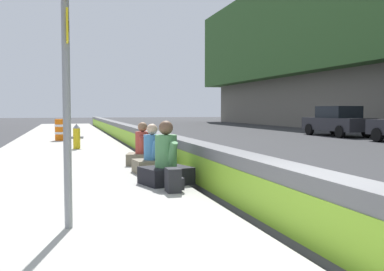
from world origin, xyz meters
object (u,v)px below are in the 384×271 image
Objects in this scene: route_sign_post at (66,46)px; seated_person_rear at (143,151)px; construction_barrel at (61,130)px; seated_person_middle at (152,157)px; seated_person_foreground at (166,164)px; fire_hydrant at (77,136)px; backpack at (174,180)px; parked_car_fourth at (337,121)px.

route_sign_post is 3.39× the size of seated_person_rear.
seated_person_rear is 9.69m from construction_barrel.
seated_person_middle is at bearing -23.37° from route_sign_post.
seated_person_middle is (1.49, -0.03, -0.03)m from seated_person_foreground.
seated_person_foreground is (-7.87, -1.42, -0.08)m from fire_hydrant.
backpack is (-8.67, -1.37, -0.25)m from fire_hydrant.
seated_person_foreground is at bearing 178.83° from seated_person_rear.
seated_person_foreground is at bearing 136.22° from parked_car_fourth.
seated_person_rear is at bearing 129.54° from parked_car_fourth.
construction_barrel is (4.49, 0.58, 0.03)m from fire_hydrant.
backpack is at bearing -171.59° from construction_barrel.
parked_car_fourth is (13.63, -13.06, 0.36)m from seated_person_foreground.
seated_person_foreground is 2.90m from seated_person_rear.
seated_person_middle reaches higher than backpack.
seated_person_middle is at bearing 132.97° from parked_car_fourth.
parked_car_fourth is (16.23, -14.80, -1.37)m from route_sign_post.
route_sign_post is 3.07× the size of seated_person_foreground.
fire_hydrant is (10.47, -0.32, -1.65)m from route_sign_post.
seated_person_foreground is at bearing -3.69° from backpack.
seated_person_foreground is 1.23× the size of construction_barrel.
seated_person_middle is 2.30m from backpack.
fire_hydrant is 15.59m from parked_car_fourth.
seated_person_rear is (-4.97, -1.48, -0.12)m from fire_hydrant.
backpack is at bearing -171.01° from fire_hydrant.
seated_person_rear is at bearing -18.11° from route_sign_post.
construction_barrel reaches higher than fire_hydrant.
seated_person_foreground is at bearing -33.77° from route_sign_post.
backpack is at bearing 137.75° from parked_car_fourth.
construction_barrel is at bearing 10.56° from seated_person_middle.
seated_person_foreground is at bearing 178.96° from seated_person_middle.
route_sign_post is at bearing 178.27° from fire_hydrant.
parked_car_fourth is at bearing -47.03° from seated_person_middle.
backpack is at bearing -43.24° from route_sign_post.
seated_person_middle is at bearing -1.97° from backpack.
backpack is 0.09× the size of parked_car_fourth.
fire_hydrant is 8.00m from seated_person_foreground.
construction_barrel is 0.21× the size of parked_car_fourth.
fire_hydrant is at bearing 111.70° from parked_car_fourth.
fire_hydrant is 0.83× the size of seated_person_middle.
backpack is 0.42× the size of construction_barrel.
seated_person_foreground is 2.93× the size of backpack.
backpack is at bearing 178.03° from seated_person_middle.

